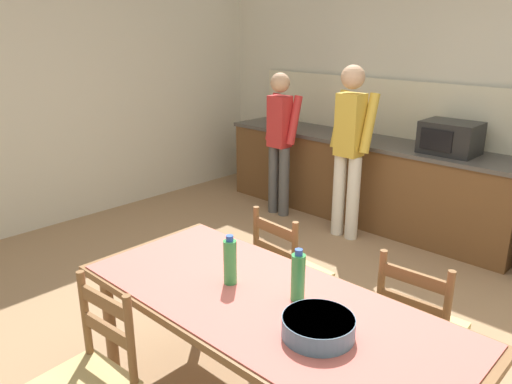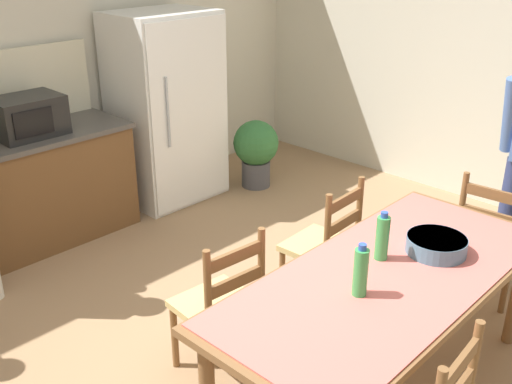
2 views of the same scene
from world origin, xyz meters
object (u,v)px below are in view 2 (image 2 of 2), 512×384
object	(u,v)px
dining_table	(387,286)
chair_side_far_right	(325,246)
microwave	(28,116)
chair_side_far_left	(221,306)
potted_plant	(256,149)
chair_head_end	(491,238)
bottle_off_centre	(382,237)
serving_bowl	(436,244)
refrigerator	(167,108)
bottle_near_centre	(361,271)

from	to	relation	value
dining_table	chair_side_far_right	world-z (taller)	chair_side_far_right
microwave	dining_table	size ratio (longest dim) A/B	0.24
chair_side_far_left	potted_plant	size ratio (longest dim) A/B	1.36
chair_side_far_right	chair_head_end	bearing A→B (deg)	136.41
bottle_off_centre	serving_bowl	distance (m)	0.32
refrigerator	chair_side_far_right	world-z (taller)	refrigerator
bottle_off_centre	dining_table	bearing A→B (deg)	-132.13
serving_bowl	chair_head_end	size ratio (longest dim) A/B	0.35
serving_bowl	potted_plant	distance (m)	2.89
chair_head_end	potted_plant	distance (m)	2.51
chair_side_far_left	chair_head_end	xyz separation A→B (m)	(1.80, -0.73, 0.00)
dining_table	bottle_near_centre	xyz separation A→B (m)	(-0.26, -0.00, 0.20)
microwave	chair_side_far_left	world-z (taller)	microwave
chair_side_far_left	bottle_near_centre	bearing A→B (deg)	111.17
serving_bowl	dining_table	bearing A→B (deg)	170.02
microwave	bottle_off_centre	bearing A→B (deg)	-80.15
refrigerator	chair_head_end	bearing A→B (deg)	-81.79
chair_head_end	bottle_near_centre	bearing A→B (deg)	86.00
chair_head_end	chair_side_far_right	bearing A→B (deg)	45.23
dining_table	chair_side_far_right	size ratio (longest dim) A/B	2.28
bottle_near_centre	bottle_off_centre	bearing A→B (deg)	17.76
chair_side_far_right	chair_head_end	xyz separation A→B (m)	(0.87, -0.73, 0.00)
dining_table	chair_side_far_left	bearing A→B (deg)	122.86
bottle_near_centre	chair_head_end	distance (m)	1.64
serving_bowl	chair_side_far_left	xyz separation A→B (m)	(-0.84, 0.80, -0.36)
dining_table	bottle_off_centre	xyz separation A→B (m)	(0.10, 0.11, 0.20)
bottle_off_centre	chair_head_end	xyz separation A→B (m)	(1.22, -0.10, -0.43)
serving_bowl	chair_side_far_left	distance (m)	1.21
chair_side_far_left	potted_plant	xyz separation A→B (m)	(2.10, 1.76, -0.06)
refrigerator	chair_head_end	xyz separation A→B (m)	(0.42, -2.92, -0.41)
bottle_near_centre	dining_table	bearing A→B (deg)	0.55
microwave	chair_side_far_right	bearing A→B (deg)	-68.92
bottle_off_centre	potted_plant	size ratio (longest dim) A/B	0.40
bottle_off_centre	potted_plant	bearing A→B (deg)	57.40
microwave	chair_side_far_left	size ratio (longest dim) A/B	0.55
chair_side_far_right	microwave	bearing A→B (deg)	-72.19
chair_side_far_left	chair_head_end	size ratio (longest dim) A/B	1.00
serving_bowl	chair_head_end	distance (m)	1.03
refrigerator	microwave	xyz separation A→B (m)	(-1.29, 0.02, 0.20)
bottle_near_centre	bottle_off_centre	distance (m)	0.38
chair_side_far_right	potted_plant	distance (m)	2.11
chair_side_far_left	bottle_off_centre	bearing A→B (deg)	137.62
bottle_near_centre	potted_plant	world-z (taller)	bottle_near_centre
serving_bowl	chair_side_far_right	distance (m)	0.89
chair_side_far_right	chair_side_far_left	size ratio (longest dim) A/B	1.00
dining_table	serving_bowl	world-z (taller)	serving_bowl
dining_table	chair_head_end	distance (m)	1.34
bottle_near_centre	chair_head_end	world-z (taller)	bottle_near_centre
microwave	serving_bowl	xyz separation A→B (m)	(0.75, -3.01, -0.25)
microwave	chair_side_far_left	xyz separation A→B (m)	(-0.09, -2.21, -0.61)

